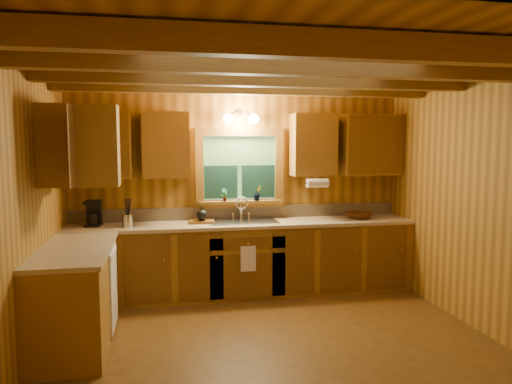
{
  "coord_description": "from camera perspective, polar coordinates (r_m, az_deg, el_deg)",
  "views": [
    {
      "loc": [
        -0.99,
        -4.23,
        1.87
      ],
      "look_at": [
        0.0,
        0.8,
        1.35
      ],
      "focal_mm": 34.3,
      "sensor_mm": 36.0,
      "label": 1
    }
  ],
  "objects": [
    {
      "name": "cutting_board",
      "position": [
        5.97,
        -6.34,
        -3.46
      ],
      "size": [
        0.31,
        0.22,
        0.03
      ],
      "primitive_type": "cube",
      "rotation": [
        0.0,
        0.0,
        -0.02
      ],
      "color": "brown",
      "rests_on": "countertop"
    },
    {
      "name": "window",
      "position": [
        6.19,
        -1.92,
        2.63
      ],
      "size": [
        1.12,
        0.08,
        1.0
      ],
      "color": "brown",
      "rests_on": "room"
    },
    {
      "name": "dishwasher_panel",
      "position": [
        5.14,
        -16.3,
        -10.71
      ],
      "size": [
        0.02,
        0.6,
        0.8
      ],
      "primitive_type": "cube",
      "color": "white",
      "rests_on": "base_cabinets"
    },
    {
      "name": "coffee_maker",
      "position": [
        6.01,
        -18.43,
        -2.37
      ],
      "size": [
        0.17,
        0.22,
        0.3
      ],
      "rotation": [
        0.0,
        0.0,
        -0.12
      ],
      "color": "black",
      "rests_on": "countertop"
    },
    {
      "name": "sink",
      "position": [
        6.01,
        -1.49,
        -3.93
      ],
      "size": [
        0.82,
        0.48,
        0.43
      ],
      "color": "silver",
      "rests_on": "countertop"
    },
    {
      "name": "wicker_basket",
      "position": [
        6.4,
        11.87,
        -2.69
      ],
      "size": [
        0.43,
        0.43,
        0.08
      ],
      "primitive_type": "imported",
      "rotation": [
        0.0,
        0.0,
        0.36
      ],
      "color": "#48230C",
      "rests_on": "countertop"
    },
    {
      "name": "teakettle",
      "position": [
        5.96,
        -6.34,
        -2.69
      ],
      "size": [
        0.13,
        0.13,
        0.17
      ],
      "rotation": [
        0.0,
        0.0,
        0.1
      ],
      "color": "black",
      "rests_on": "cutting_board"
    },
    {
      "name": "ceiling_beams",
      "position": [
        4.39,
        2.08,
        13.89
      ],
      "size": [
        4.2,
        2.54,
        0.18
      ],
      "color": "brown",
      "rests_on": "room"
    },
    {
      "name": "wall_sconce",
      "position": [
        6.07,
        -1.75,
        8.57
      ],
      "size": [
        0.45,
        0.21,
        0.17
      ],
      "color": "black",
      "rests_on": "room"
    },
    {
      "name": "countertop",
      "position": [
        5.64,
        -5.78,
        -4.36
      ],
      "size": [
        4.2,
        2.24,
        0.04
      ],
      "color": "tan",
      "rests_on": "base_cabinets"
    },
    {
      "name": "upper_cabinets",
      "position": [
        5.67,
        -6.86,
        5.44
      ],
      "size": [
        4.19,
        1.77,
        0.78
      ],
      "color": "olive",
      "rests_on": "room"
    },
    {
      "name": "utensil_crock",
      "position": [
        5.84,
        -14.76,
        -3.16
      ],
      "size": [
        0.12,
        0.12,
        0.33
      ],
      "rotation": [
        0.0,
        0.0,
        0.33
      ],
      "color": "silver",
      "rests_on": "countertop"
    },
    {
      "name": "room",
      "position": [
        4.39,
        2.03,
        -1.69
      ],
      "size": [
        4.2,
        4.2,
        4.2
      ],
      "color": "brown",
      "rests_on": "ground"
    },
    {
      "name": "base_cabinets",
      "position": [
        5.73,
        -5.86,
        -8.81
      ],
      "size": [
        4.2,
        2.22,
        0.86
      ],
      "color": "olive",
      "rests_on": "ground"
    },
    {
      "name": "potted_plant_right",
      "position": [
        6.17,
        0.16,
        -0.09
      ],
      "size": [
        0.13,
        0.12,
        0.19
      ],
      "primitive_type": "imported",
      "rotation": [
        0.0,
        0.0,
        0.35
      ],
      "color": "brown",
      "rests_on": "window_sill"
    },
    {
      "name": "window_sill",
      "position": [
        6.18,
        -1.83,
        -1.18
      ],
      "size": [
        1.06,
        0.14,
        0.04
      ],
      "primitive_type": "cube",
      "color": "brown",
      "rests_on": "room"
    },
    {
      "name": "backsplash",
      "position": [
        6.26,
        -1.92,
        -2.38
      ],
      "size": [
        4.2,
        0.02,
        0.16
      ],
      "primitive_type": "cube",
      "color": "tan",
      "rests_on": "room"
    },
    {
      "name": "potted_plant_left",
      "position": [
        6.1,
        -3.7,
        -0.31
      ],
      "size": [
        0.1,
        0.07,
        0.16
      ],
      "primitive_type": "imported",
      "rotation": [
        0.0,
        0.0,
        0.19
      ],
      "color": "brown",
      "rests_on": "window_sill"
    },
    {
      "name": "paper_towel_roll",
      "position": [
        6.09,
        7.18,
        1.04
      ],
      "size": [
        0.27,
        0.11,
        0.11
      ],
      "primitive_type": "cylinder",
      "rotation": [
        0.0,
        1.57,
        0.0
      ],
      "color": "white",
      "rests_on": "upper_cabinets"
    },
    {
      "name": "dish_towel",
      "position": [
        5.75,
        -0.91,
        -7.79
      ],
      "size": [
        0.18,
        0.01,
        0.3
      ],
      "primitive_type": "cube",
      "color": "white",
      "rests_on": "base_cabinets"
    }
  ]
}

